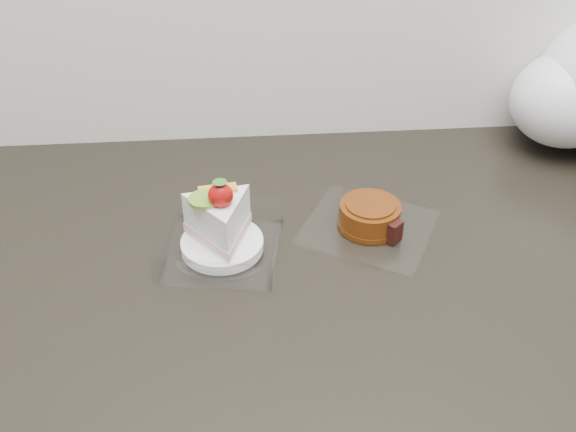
{
  "coord_description": "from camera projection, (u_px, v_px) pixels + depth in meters",
  "views": [
    {
      "loc": [
        -0.13,
        1.01,
        1.45
      ],
      "look_at": [
        -0.08,
        1.71,
        0.94
      ],
      "focal_mm": 40.0,
      "sensor_mm": 36.0,
      "label": 1
    }
  ],
  "objects": [
    {
      "name": "mooncake_wrap",
      "position": [
        370.0,
        218.0,
        0.89
      ],
      "size": [
        0.23,
        0.22,
        0.04
      ],
      "rotation": [
        0.0,
        0.0,
        -0.32
      ],
      "color": "white",
      "rests_on": "counter"
    },
    {
      "name": "cake_tray",
      "position": [
        221.0,
        233.0,
        0.84
      ],
      "size": [
        0.17,
        0.17,
        0.12
      ],
      "rotation": [
        0.0,
        0.0,
        -0.17
      ],
      "color": "white",
      "rests_on": "counter"
    }
  ]
}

